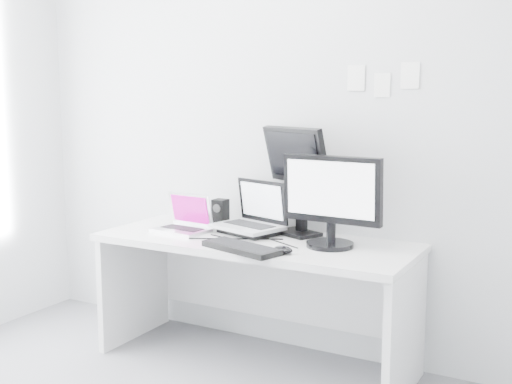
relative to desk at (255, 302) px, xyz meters
The scene contains 12 objects.
back_wall 1.05m from the desk, 90.00° to the left, with size 3.60×3.60×0.00m, color #B9BCBE.
desk is the anchor object (origin of this frame).
macbook 0.68m from the desk, behind, with size 0.31×0.23×0.23m, color silver.
speaker 0.62m from the desk, 148.56° to the left, with size 0.08×0.08×0.16m, color black.
dell_laptop 0.54m from the desk, 136.78° to the left, with size 0.38×0.29×0.32m, color #A0A3A8.
rear_monitor 0.74m from the desk, 52.83° to the left, with size 0.47×0.17×0.64m, color black.
samsung_monitor 0.76m from the desk, ahead, with size 0.55×0.25×0.50m, color black.
keyboard 0.47m from the desk, 74.96° to the right, with size 0.45×0.16×0.03m, color black.
mouse 0.53m from the desk, 37.39° to the right, with size 0.12×0.07×0.04m, color black.
wall_note_0 1.38m from the desk, 37.40° to the left, with size 0.10×0.00×0.14m, color white.
wall_note_1 1.40m from the desk, 29.83° to the left, with size 0.09×0.00×0.13m, color white.
wall_note_2 1.51m from the desk, 24.64° to the left, with size 0.10×0.00×0.14m, color white.
Camera 1 is at (1.70, -1.82, 1.52)m, focal length 45.13 mm.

